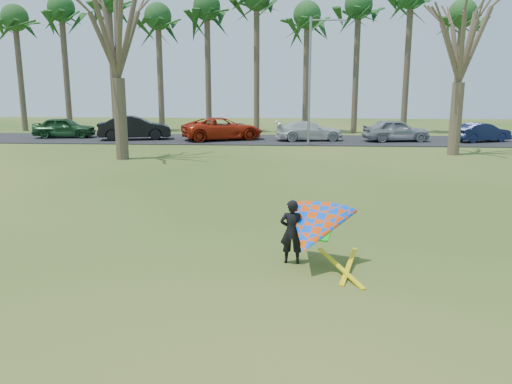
# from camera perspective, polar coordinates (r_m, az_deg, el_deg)

# --- Properties ---
(ground) EXTENTS (100.00, 100.00, 0.00)m
(ground) POSITION_cam_1_polar(r_m,az_deg,el_deg) (11.32, -0.72, -7.57)
(ground) COLOR #19480F
(ground) RESTS_ON ground
(parking_strip) EXTENTS (46.00, 7.00, 0.06)m
(parking_strip) POSITION_cam_1_polar(r_m,az_deg,el_deg) (35.84, 2.61, 5.98)
(parking_strip) COLOR black
(parking_strip) RESTS_ON ground
(palm_0) EXTENTS (4.84, 4.84, 10.84)m
(palm_0) POSITION_cam_1_polar(r_m,az_deg,el_deg) (47.81, -25.85, 17.33)
(palm_0) COLOR #4F3F2F
(palm_0) RESTS_ON ground
(palm_1) EXTENTS (4.84, 4.84, 11.54)m
(palm_1) POSITION_cam_1_polar(r_m,az_deg,el_deg) (46.11, -21.37, 18.78)
(palm_1) COLOR #4A3B2C
(palm_1) RESTS_ON ground
(palm_2) EXTENTS (4.84, 4.84, 12.24)m
(palm_2) POSITION_cam_1_polar(r_m,az_deg,el_deg) (44.72, -16.50, 20.21)
(palm_2) COLOR #4E3F2F
(palm_2) RESTS_ON ground
(palm_3) EXTENTS (4.84, 4.84, 10.84)m
(palm_3) POSITION_cam_1_polar(r_m,az_deg,el_deg) (43.36, -11.14, 18.93)
(palm_3) COLOR brown
(palm_3) RESTS_ON ground
(palm_4) EXTENTS (4.84, 4.84, 11.54)m
(palm_4) POSITION_cam_1_polar(r_m,az_deg,el_deg) (42.62, -5.64, 20.13)
(palm_4) COLOR #4A3A2C
(palm_4) RESTS_ON ground
(palm_6) EXTENTS (4.84, 4.84, 10.84)m
(palm_6) POSITION_cam_1_polar(r_m,az_deg,el_deg) (41.99, 5.86, 19.32)
(palm_6) COLOR #4C3E2D
(palm_6) RESTS_ON ground
(palm_7) EXTENTS (4.84, 4.84, 11.54)m
(palm_7) POSITION_cam_1_polar(r_m,az_deg,el_deg) (42.37, 11.64, 20.00)
(palm_7) COLOR #4E3F2E
(palm_7) RESTS_ON ground
(palm_9) EXTENTS (4.84, 4.84, 10.84)m
(palm_9) POSITION_cam_1_polar(r_m,az_deg,el_deg) (43.97, 22.54, 18.17)
(palm_9) COLOR #47382A
(palm_9) RESTS_ON ground
(bare_tree_left) EXTENTS (6.60, 6.60, 9.70)m
(bare_tree_left) POSITION_cam_1_polar(r_m,az_deg,el_deg) (27.30, -15.79, 18.16)
(bare_tree_left) COLOR #4D3B2E
(bare_tree_left) RESTS_ON ground
(bare_tree_right) EXTENTS (6.27, 6.27, 9.21)m
(bare_tree_right) POSITION_cam_1_polar(r_m,az_deg,el_deg) (30.17, 22.57, 16.42)
(bare_tree_right) COLOR brown
(bare_tree_right) RESTS_ON ground
(streetlight) EXTENTS (2.28, 0.18, 8.00)m
(streetlight) POSITION_cam_1_polar(r_m,az_deg,el_deg) (32.66, 6.44, 13.13)
(streetlight) COLOR gray
(streetlight) RESTS_ON ground
(car_0) EXTENTS (4.59, 2.36, 1.49)m
(car_0) POSITION_cam_1_polar(r_m,az_deg,el_deg) (39.59, -21.04, 6.90)
(car_0) COLOR #19401F
(car_0) RESTS_ON parking_strip
(car_1) EXTENTS (5.31, 2.96, 1.66)m
(car_1) POSITION_cam_1_polar(r_m,az_deg,el_deg) (36.64, -13.68, 7.14)
(car_1) COLOR black
(car_1) RESTS_ON parking_strip
(car_2) EXTENTS (6.24, 4.76, 1.57)m
(car_2) POSITION_cam_1_polar(r_m,az_deg,el_deg) (35.49, -3.84, 7.23)
(car_2) COLOR #AF250E
(car_2) RESTS_ON parking_strip
(car_3) EXTENTS (4.91, 2.63, 1.36)m
(car_3) POSITION_cam_1_polar(r_m,az_deg,el_deg) (35.18, 6.10, 6.97)
(car_3) COLOR silver
(car_3) RESTS_ON parking_strip
(car_4) EXTENTS (4.68, 2.45, 1.52)m
(car_4) POSITION_cam_1_polar(r_m,az_deg,el_deg) (35.82, 15.71, 6.82)
(car_4) COLOR #8F929B
(car_4) RESTS_ON parking_strip
(car_5) EXTENTS (4.13, 2.66, 1.28)m
(car_5) POSITION_cam_1_polar(r_m,az_deg,el_deg) (37.50, 24.39, 6.23)
(car_5) COLOR #161F44
(car_5) RESTS_ON parking_strip
(kite_flyer) EXTENTS (2.13, 2.39, 2.02)m
(kite_flyer) POSITION_cam_1_polar(r_m,az_deg,el_deg) (10.60, 6.41, -4.26)
(kite_flyer) COLOR black
(kite_flyer) RESTS_ON ground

